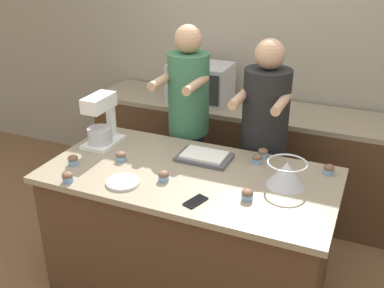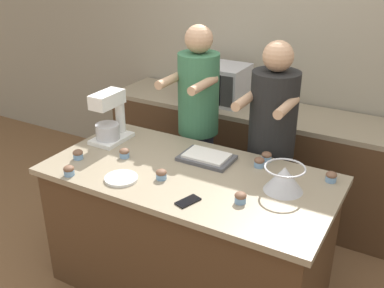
{
  "view_description": "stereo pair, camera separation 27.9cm",
  "coord_description": "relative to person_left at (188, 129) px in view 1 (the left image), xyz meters",
  "views": [
    {
      "loc": [
        1.01,
        -2.28,
        2.25
      ],
      "look_at": [
        0.0,
        0.05,
        1.08
      ],
      "focal_mm": 42.0,
      "sensor_mm": 36.0,
      "label": 1
    },
    {
      "loc": [
        1.26,
        -2.16,
        2.25
      ],
      "look_at": [
        0.0,
        0.05,
        1.08
      ],
      "focal_mm": 42.0,
      "sensor_mm": 36.0,
      "label": 2
    }
  ],
  "objects": [
    {
      "name": "cupcake_5",
      "position": [
        0.19,
        -0.81,
        0.03
      ],
      "size": [
        0.07,
        0.07,
        0.07
      ],
      "color": "#759EC6",
      "rests_on": "island_counter"
    },
    {
      "name": "cell_phone",
      "position": [
        0.46,
        -0.95,
        0.0
      ],
      "size": [
        0.11,
        0.16,
        0.01
      ],
      "color": "black",
      "rests_on": "island_counter"
    },
    {
      "name": "cupcake_6",
      "position": [
        -0.45,
        -0.85,
        0.03
      ],
      "size": [
        0.07,
        0.07,
        0.07
      ],
      "color": "#759EC6",
      "rests_on": "island_counter"
    },
    {
      "name": "person_left",
      "position": [
        0.0,
        0.0,
        0.0
      ],
      "size": [
        0.33,
        0.49,
        1.7
      ],
      "color": "#33384C",
      "rests_on": "ground_plane"
    },
    {
      "name": "person_right",
      "position": [
        0.6,
        0.0,
        -0.04
      ],
      "size": [
        0.35,
        0.51,
        1.64
      ],
      "color": "#33384C",
      "rests_on": "ground_plane"
    },
    {
      "name": "cupcake_1",
      "position": [
        0.65,
        -0.36,
        0.03
      ],
      "size": [
        0.07,
        0.07,
        0.07
      ],
      "color": "#759EC6",
      "rests_on": "island_counter"
    },
    {
      "name": "small_plate",
      "position": [
        -0.02,
        -0.94,
        0.01
      ],
      "size": [
        0.2,
        0.2,
        0.02
      ],
      "color": "white",
      "rests_on": "island_counter"
    },
    {
      "name": "mixing_bowl",
      "position": [
        0.88,
        -0.57,
        0.08
      ],
      "size": [
        0.24,
        0.24,
        0.15
      ],
      "color": "#BCBCC1",
      "rests_on": "island_counter"
    },
    {
      "name": "cupcake_7",
      "position": [
        -0.34,
        -1.05,
        0.03
      ],
      "size": [
        0.07,
        0.07,
        0.07
      ],
      "color": "#759EC6",
      "rests_on": "island_counter"
    },
    {
      "name": "cupcake_2",
      "position": [
        0.72,
        -0.81,
        0.03
      ],
      "size": [
        0.07,
        0.07,
        0.07
      ],
      "color": "#759EC6",
      "rests_on": "island_counter"
    },
    {
      "name": "cupcake_0",
      "position": [
        0.66,
        -0.26,
        0.03
      ],
      "size": [
        0.07,
        0.07,
        0.07
      ],
      "color": "#759EC6",
      "rests_on": "island_counter"
    },
    {
      "name": "back_counter",
      "position": [
        0.29,
        0.61,
        -0.44
      ],
      "size": [
        2.8,
        0.6,
        0.92
      ],
      "color": "#4C331E",
      "rests_on": "ground_plane"
    },
    {
      "name": "ground_plane",
      "position": [
        0.29,
        -0.65,
        -0.9
      ],
      "size": [
        16.0,
        16.0,
        0.0
      ],
      "primitive_type": "plane",
      "color": "brown"
    },
    {
      "name": "stand_mixer",
      "position": [
        -0.44,
        -0.5,
        0.16
      ],
      "size": [
        0.2,
        0.3,
        0.37
      ],
      "color": "white",
      "rests_on": "island_counter"
    },
    {
      "name": "back_wall",
      "position": [
        0.29,
        0.96,
        0.45
      ],
      "size": [
        10.0,
        0.06,
        2.7
      ],
      "color": "gray",
      "rests_on": "ground_plane"
    },
    {
      "name": "cupcake_3",
      "position": [
        -0.19,
        -0.68,
        0.03
      ],
      "size": [
        0.07,
        0.07,
        0.07
      ],
      "color": "#759EC6",
      "rests_on": "island_counter"
    },
    {
      "name": "island_counter",
      "position": [
        0.29,
        -0.65,
        -0.45
      ],
      "size": [
        1.84,
        0.92,
        0.9
      ],
      "color": "#4C331E",
      "rests_on": "ground_plane"
    },
    {
      "name": "microwave_oven",
      "position": [
        -0.15,
        0.61,
        0.18
      ],
      "size": [
        0.53,
        0.38,
        0.33
      ],
      "color": "#B7B7BC",
      "rests_on": "back_counter"
    },
    {
      "name": "baking_tray",
      "position": [
        0.31,
        -0.44,
        0.02
      ],
      "size": [
        0.35,
        0.24,
        0.04
      ],
      "color": "#4C4C51",
      "rests_on": "island_counter"
    },
    {
      "name": "cupcake_4",
      "position": [
        1.1,
        -0.32,
        0.03
      ],
      "size": [
        0.07,
        0.07,
        0.07
      ],
      "color": "#759EC6",
      "rests_on": "island_counter"
    }
  ]
}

